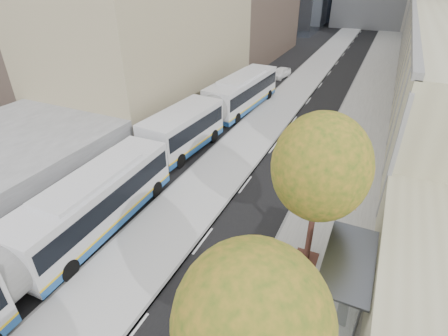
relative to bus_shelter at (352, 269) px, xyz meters
The scene contains 9 objects.
bus_platform 25.96m from the bus_shelter, 111.69° to the left, with size 4.25×150.00×0.15m, color #B8B8B8.
sidewalk 24.19m from the bus_shelter, 93.72° to the left, with size 4.75×150.00×0.08m, color gray.
bus_shelter is the anchor object (origin of this frame).
tree_b 6.93m from the bus_shelter, 109.31° to the right, with size 4.00×4.00×6.97m.
tree_c 4.23m from the bus_shelter, 135.67° to the left, with size 4.20×4.20×7.28m.
bus_near 13.67m from the bus_shelter, 161.10° to the right, with size 3.26×18.63×3.09m.
bus_far 20.35m from the bus_shelter, 130.34° to the left, with size 4.08×19.45×3.22m.
cyclist 6.69m from the bus_shelter, 146.12° to the right, with size 0.75×1.61×1.98m.
distant_car 34.65m from the bus_shelter, 111.51° to the left, with size 1.52×3.78×1.29m, color white.
Camera 1 is at (5.25, -0.17, 12.64)m, focal length 28.00 mm.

